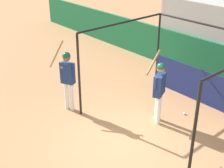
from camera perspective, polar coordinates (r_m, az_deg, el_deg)
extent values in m
plane|color=#A8754C|center=(8.45, 1.71, -10.48)|extent=(60.00, 60.00, 0.00)
cube|color=navy|center=(13.06, 12.59, 9.99)|extent=(0.45, 0.40, 0.10)
cube|color=navy|center=(13.14, 13.17, 11.08)|extent=(0.45, 0.06, 0.40)
cube|color=navy|center=(12.75, 14.56, 9.40)|extent=(0.45, 0.40, 0.10)
cube|color=navy|center=(12.84, 15.15, 10.51)|extent=(0.45, 0.06, 0.40)
cube|color=navy|center=(12.47, 16.62, 8.77)|extent=(0.45, 0.40, 0.10)
cube|color=navy|center=(12.55, 17.21, 9.90)|extent=(0.45, 0.06, 0.40)
cube|color=navy|center=(12.20, 18.76, 8.10)|extent=(0.45, 0.40, 0.10)
cube|color=navy|center=(12.28, 19.36, 9.26)|extent=(0.45, 0.06, 0.40)
cube|color=navy|center=(13.59, 14.86, 12.13)|extent=(0.45, 0.40, 0.10)
cube|color=navy|center=(13.69, 15.42, 13.15)|extent=(0.45, 0.06, 0.40)
cube|color=navy|center=(13.30, 16.81, 11.59)|extent=(0.45, 0.40, 0.10)
cube|color=navy|center=(13.40, 17.37, 12.64)|extent=(0.45, 0.06, 0.40)
cube|color=navy|center=(13.03, 18.84, 11.02)|extent=(0.45, 0.40, 0.10)
cube|color=navy|center=(13.12, 19.40, 12.09)|extent=(0.45, 0.06, 0.40)
cube|color=navy|center=(14.17, 16.98, 14.08)|extent=(0.45, 0.40, 0.10)
cube|color=navy|center=(13.88, 18.90, 13.59)|extent=(0.45, 0.40, 0.10)
cylinder|color=black|center=(9.06, -6.04, 1.45)|extent=(0.07, 0.07, 2.55)
cylinder|color=black|center=(6.61, 14.65, -9.52)|extent=(0.07, 0.07, 2.55)
cylinder|color=black|center=(11.20, 8.38, 6.21)|extent=(0.07, 0.07, 2.55)
cylinder|color=black|center=(9.64, 2.03, 11.17)|extent=(0.06, 3.41, 0.06)
cylinder|color=black|center=(9.71, 17.81, 10.06)|extent=(3.98, 0.06, 0.06)
cube|color=navy|center=(10.38, 16.27, -0.54)|extent=(3.91, 0.03, 1.12)
cylinder|color=white|center=(9.03, 8.52, -4.78)|extent=(0.17, 0.17, 0.88)
cylinder|color=white|center=(9.25, 8.22, -3.97)|extent=(0.17, 0.17, 0.88)
cube|color=navy|center=(8.78, 8.69, -0.12)|extent=(0.40, 0.54, 0.63)
sphere|color=#A37556|center=(8.58, 8.90, 2.78)|extent=(0.22, 0.22, 0.22)
sphere|color=#144C2D|center=(8.56, 8.92, 3.08)|extent=(0.23, 0.23, 0.23)
cylinder|color=navy|center=(8.51, 7.98, 0.08)|extent=(0.09, 0.09, 0.34)
cylinder|color=navy|center=(8.96, 8.99, 1.40)|extent=(0.09, 0.09, 0.34)
cylinder|color=brown|center=(8.90, 7.59, 3.95)|extent=(0.24, 0.74, 0.55)
sphere|color=brown|center=(8.86, 9.53, 1.93)|extent=(0.08, 0.08, 0.08)
cylinder|color=white|center=(9.69, -7.38, -2.33)|extent=(0.17, 0.17, 0.91)
cylinder|color=white|center=(9.78, -8.30, -2.11)|extent=(0.17, 0.17, 0.91)
cube|color=navy|center=(9.39, -8.13, 1.98)|extent=(0.46, 0.37, 0.65)
sphere|color=brown|center=(9.20, -8.32, 4.81)|extent=(0.23, 0.23, 0.23)
sphere|color=#144C2D|center=(9.18, -8.34, 5.11)|extent=(0.24, 0.24, 0.24)
cylinder|color=navy|center=(9.20, -7.18, 2.49)|extent=(0.09, 0.09, 0.36)
cylinder|color=navy|center=(9.41, -9.42, 2.91)|extent=(0.09, 0.09, 0.36)
cylinder|color=#AD7F4C|center=(9.36, -10.14, 5.45)|extent=(0.06, 0.55, 0.74)
sphere|color=#AD7F4C|center=(9.30, -9.17, 3.01)|extent=(0.08, 0.08, 0.08)
sphere|color=white|center=(9.82, 13.09, -5.25)|extent=(0.07, 0.07, 0.07)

